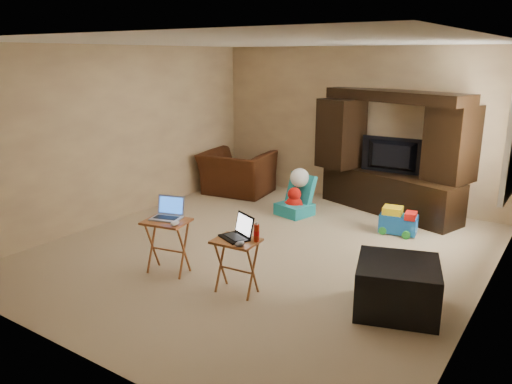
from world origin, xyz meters
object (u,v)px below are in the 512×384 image
Objects in this scene: ottoman at (397,287)px; water_bottle at (257,233)px; recliner at (237,173)px; laptop_left at (166,209)px; tray_table_left at (168,247)px; push_toy at (398,221)px; entertainment_center at (392,153)px; mouse_left at (175,223)px; mouse_right at (240,244)px; television at (391,156)px; tray_table_right at (236,266)px; plush_toy at (294,201)px; child_rocker at (295,195)px; laptop_right at (234,227)px.

water_bottle is (-1.29, -0.47, 0.42)m from ottoman.
recliner is 3.36m from laptop_left.
tray_table_left is at bearing -174.38° from water_bottle.
push_toy is 2.19m from ottoman.
entertainment_center is 1.24m from push_toy.
mouse_left is at bearing 107.33° from recliner.
entertainment_center is 19.50× the size of mouse_right.
recliner is 1.51× the size of ottoman.
tray_table_left is (-2.40, -0.58, 0.07)m from ottoman.
television is 3.75m from mouse_left.
entertainment_center is 2.67m from recliner.
push_toy is 0.87× the size of tray_table_right.
push_toy is 4.02× the size of mouse_left.
push_toy is 3.18m from tray_table_left.
television is 3.62m from mouse_right.
plush_toy is 3.69× the size of mouse_right.
laptop_left is (-0.15, -2.59, 0.52)m from plush_toy.
plush_toy is 2.89m from mouse_right.
recliner is at bearing 161.13° from plush_toy.
tray_table_right is at bearing -72.81° from plush_toy.
recliner reaches higher than ottoman.
laptop_left is (-0.17, -2.57, 0.42)m from child_rocker.
television is (-0.00, -0.04, -0.04)m from entertainment_center.
entertainment_center is 3.83m from tray_table_left.
plush_toy is (-1.15, -0.89, -0.68)m from television.
child_rocker reaches higher than push_toy.
push_toy is 2.84× the size of water_bottle.
push_toy is 3.17m from mouse_left.
mouse_right is at bearing -22.78° from laptop_left.
laptop_right is at bearing -165.52° from water_bottle.
entertainment_center is 2.41× the size of television.
television is 1.19m from push_toy.
ottoman is at bearing 2.46° from tray_table_left.
child_rocker is at bearing 138.26° from ottoman.
mouse_right reaches higher than plush_toy.
child_rocker reaches higher than plush_toy.
ottoman is 2.33× the size of laptop_left.
tray_table_left is at bearing -61.53° from laptop_left.
recliner is at bearing 145.73° from ottoman.
laptop_right is at bearing 81.12° from television.
water_bottle is at bearing 121.01° from recliner.
mouse_left is at bearing -88.52° from plush_toy.
push_toy is 1.56× the size of laptop_left.
laptop_left is 1.07× the size of laptop_right.
laptop_left is (-0.95, 0.00, 0.45)m from tray_table_right.
mouse_left is (-1.08, -3.58, -0.25)m from television.
push_toy is at bearing 163.75° from recliner.
laptop_right is 2.41× the size of mouse_left.
laptop_left reaches higher than tray_table_right.
recliner is (-2.58, -0.40, -0.52)m from television.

